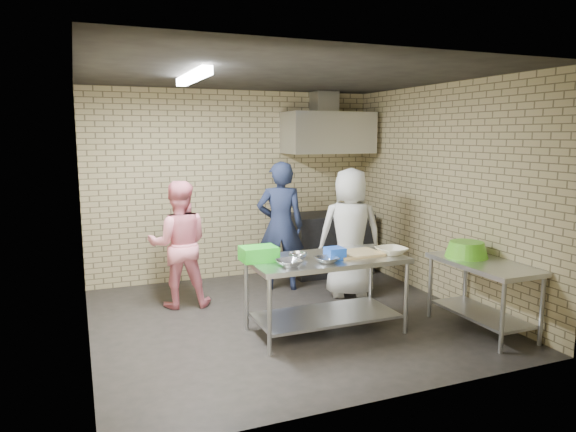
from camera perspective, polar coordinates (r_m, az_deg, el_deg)
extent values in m
plane|color=black|center=(6.08, -0.17, -11.11)|extent=(4.20, 4.20, 0.00)
plane|color=black|center=(5.74, -0.18, 15.11)|extent=(4.20, 4.20, 0.00)
cube|color=tan|center=(7.64, -5.79, 3.37)|extent=(4.20, 0.06, 2.70)
cube|color=tan|center=(3.99, 10.60, -1.75)|extent=(4.20, 0.06, 2.70)
cube|color=tan|center=(5.35, -21.54, 0.45)|extent=(0.06, 4.00, 2.70)
cube|color=tan|center=(6.82, 16.45, 2.39)|extent=(0.06, 4.00, 2.70)
cube|color=#B3B6BA|center=(5.59, 4.12, -8.53)|extent=(1.62, 0.81, 0.81)
cube|color=silver|center=(6.00, 20.35, -8.18)|extent=(0.60, 1.20, 0.75)
cube|color=black|center=(7.94, 4.44, -2.98)|extent=(1.20, 0.70, 0.90)
cube|color=silver|center=(7.82, 4.42, 9.02)|extent=(1.30, 0.60, 0.60)
cube|color=#A5A8AD|center=(7.96, 3.97, 12.26)|extent=(0.35, 0.30, 0.30)
cube|color=#3F2B19|center=(8.12, 5.71, 7.72)|extent=(0.80, 0.20, 0.04)
cube|color=white|center=(5.45, -10.32, 14.68)|extent=(0.10, 1.25, 0.08)
cube|color=green|center=(5.31, -3.21, -4.11)|extent=(0.36, 0.27, 0.14)
cube|color=blue|center=(5.40, 5.12, -4.06)|extent=(0.18, 0.18, 0.12)
cube|color=tan|center=(5.62, 7.47, -4.06)|extent=(0.50, 0.38, 0.03)
imported|color=#B0B2B7|center=(5.10, 0.10, -5.13)|extent=(0.27, 0.27, 0.06)
imported|color=#B2B4B9|center=(5.40, 1.07, -4.35)|extent=(0.21, 0.21, 0.06)
imported|color=#AFB2B6|center=(5.24, 4.25, -4.79)|extent=(0.25, 0.25, 0.06)
imported|color=beige|center=(5.69, 11.20, -3.75)|extent=(0.34, 0.34, 0.08)
cylinder|color=#B22619|center=(8.01, 4.12, 8.52)|extent=(0.07, 0.07, 0.18)
cylinder|color=green|center=(8.19, 6.66, 8.38)|extent=(0.06, 0.06, 0.15)
imported|color=black|center=(7.00, -0.83, -1.11)|extent=(0.72, 0.58, 1.73)
imported|color=pink|center=(6.45, -11.79, -3.03)|extent=(0.84, 0.70, 1.53)
imported|color=silver|center=(6.76, 6.78, -1.80)|extent=(0.93, 0.75, 1.66)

